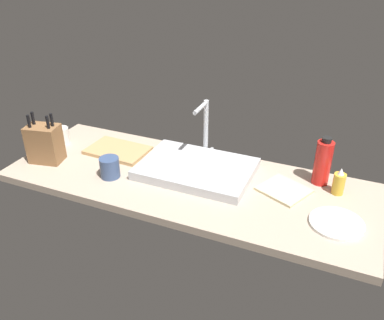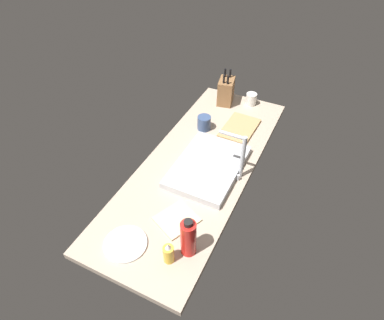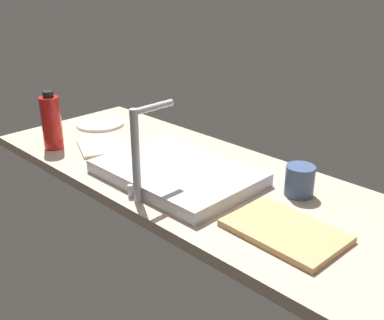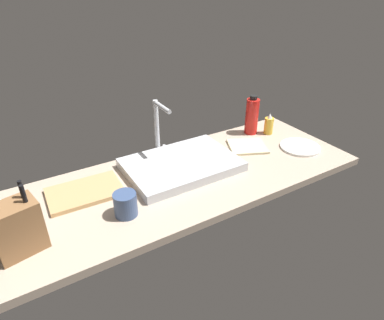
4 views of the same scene
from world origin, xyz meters
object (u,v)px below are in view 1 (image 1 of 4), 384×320
(knife_block, at_px, (45,143))
(dinner_plate, at_px, (337,223))
(soap_bottle, at_px, (339,183))
(cutting_board, at_px, (118,150))
(dish_towel, at_px, (284,190))
(ceramic_cup, at_px, (62,136))
(faucet, at_px, (205,124))
(sink_basin, at_px, (196,169))
(coffee_mug, at_px, (110,167))
(water_bottle, at_px, (323,162))

(knife_block, bearing_deg, dinner_plate, -10.24)
(soap_bottle, bearing_deg, cutting_board, -177.41)
(dish_towel, bearing_deg, ceramic_cup, -179.78)
(faucet, bearing_deg, sink_basin, -80.81)
(coffee_mug, relative_size, ceramic_cup, 1.08)
(knife_block, relative_size, cutting_board, 0.81)
(dinner_plate, height_order, dish_towel, same)
(faucet, distance_m, knife_block, 0.77)
(faucet, height_order, ceramic_cup, faucet)
(sink_basin, xyz_separation_m, dinner_plate, (0.63, -0.14, -0.02))
(water_bottle, bearing_deg, dinner_plate, -70.09)
(cutting_board, xyz_separation_m, water_bottle, (0.98, 0.11, 0.09))
(cutting_board, relative_size, dinner_plate, 1.46)
(sink_basin, distance_m, cutting_board, 0.44)
(ceramic_cup, bearing_deg, cutting_board, 5.43)
(soap_bottle, distance_m, water_bottle, 0.11)
(dinner_plate, xyz_separation_m, ceramic_cup, (-1.40, 0.14, 0.04))
(soap_bottle, relative_size, dish_towel, 0.64)
(sink_basin, xyz_separation_m, soap_bottle, (0.61, 0.08, 0.03))
(sink_basin, distance_m, faucet, 0.23)
(dinner_plate, bearing_deg, knife_block, -178.50)
(knife_block, bearing_deg, faucet, 15.24)
(water_bottle, height_order, dinner_plate, water_bottle)
(soap_bottle, bearing_deg, dish_towel, -160.69)
(faucet, xyz_separation_m, dish_towel, (0.43, -0.16, -0.16))
(knife_block, relative_size, water_bottle, 1.10)
(cutting_board, relative_size, water_bottle, 1.35)
(soap_bottle, xyz_separation_m, ceramic_cup, (-1.38, -0.08, -0.01))
(cutting_board, height_order, dinner_plate, cutting_board)
(knife_block, bearing_deg, cutting_board, 26.62)
(faucet, distance_m, water_bottle, 0.56)
(faucet, distance_m, cutting_board, 0.47)
(sink_basin, distance_m, soap_bottle, 0.62)
(sink_basin, relative_size, soap_bottle, 4.20)
(water_bottle, xyz_separation_m, dish_towel, (-0.13, -0.13, -0.10))
(dish_towel, bearing_deg, dinner_plate, -32.70)
(dish_towel, xyz_separation_m, ceramic_cup, (-1.16, -0.00, 0.04))
(knife_block, relative_size, soap_bottle, 2.01)
(faucet, height_order, coffee_mug, faucet)
(soap_bottle, xyz_separation_m, water_bottle, (-0.08, 0.06, 0.05))
(soap_bottle, relative_size, water_bottle, 0.55)
(sink_basin, relative_size, knife_block, 2.09)
(dinner_plate, relative_size, ceramic_cup, 2.34)
(soap_bottle, xyz_separation_m, coffee_mug, (-0.96, -0.26, -0.00))
(knife_block, distance_m, soap_bottle, 1.35)
(cutting_board, height_order, coffee_mug, coffee_mug)
(coffee_mug, bearing_deg, ceramic_cup, 156.04)
(water_bottle, bearing_deg, faucet, 176.84)
(sink_basin, relative_size, dinner_plate, 2.48)
(faucet, xyz_separation_m, cutting_board, (-0.42, -0.14, -0.16))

